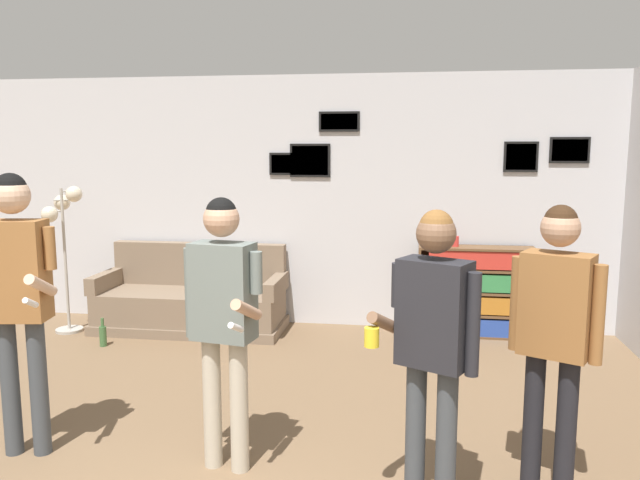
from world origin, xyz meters
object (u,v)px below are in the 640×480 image
at_px(couch, 192,302).
at_px(bottle_on_floor, 103,335).
at_px(person_player_foreground_left, 17,283).
at_px(person_spectator_near_bookshelf, 555,321).
at_px(drinking_cup, 455,241).
at_px(person_watcher_holding_cup, 433,330).
at_px(person_player_foreground_center, 223,306).
at_px(bookshelf, 475,292).
at_px(floor_lamp, 63,225).

relative_size(couch, bottle_on_floor, 7.04).
xyz_separation_m(person_player_foreground_left, person_spectator_near_bookshelf, (3.17, 0.02, -0.11)).
distance_m(couch, bottle_on_floor, 0.99).
xyz_separation_m(person_spectator_near_bookshelf, drinking_cup, (-0.34, 3.00, -0.01)).
relative_size(bottle_on_floor, drinking_cup, 2.67).
bearing_deg(person_watcher_holding_cup, person_player_foreground_center, 168.68).
bearing_deg(bookshelf, drinking_cup, -179.91).
distance_m(couch, floor_lamp, 1.54).
bearing_deg(bottle_on_floor, person_player_foreground_left, -74.42).
bearing_deg(couch, floor_lamp, -166.57).
xyz_separation_m(bookshelf, floor_lamp, (-4.24, -0.50, 0.67)).
relative_size(bookshelf, drinking_cup, 11.00).
distance_m(person_player_foreground_center, bottle_on_floor, 2.97).
relative_size(person_player_foreground_center, drinking_cup, 15.51).
xyz_separation_m(bookshelf, drinking_cup, (-0.22, -0.00, 0.52)).
distance_m(person_watcher_holding_cup, drinking_cup, 3.27).
xyz_separation_m(couch, person_player_foreground_left, (-0.07, -2.83, 0.82)).
height_order(bookshelf, drinking_cup, drinking_cup).
distance_m(person_player_foreground_left, person_player_foreground_center, 1.31).
bearing_deg(person_player_foreground_left, person_player_foreground_center, 0.37).
bearing_deg(bookshelf, floor_lamp, -173.33).
bearing_deg(couch, bookshelf, 3.76).
bearing_deg(bookshelf, person_player_foreground_left, -135.25).
bearing_deg(drinking_cup, couch, -175.95).
height_order(person_player_foreground_center, bottle_on_floor, person_player_foreground_center).
height_order(bookshelf, floor_lamp, floor_lamp).
relative_size(couch, person_watcher_holding_cup, 1.23).
relative_size(couch, floor_lamp, 1.29).
bearing_deg(bookshelf, couch, -176.24).
bearing_deg(bookshelf, person_player_foreground_center, -120.07).
relative_size(bookshelf, bottle_on_floor, 4.12).
distance_m(floor_lamp, person_spectator_near_bookshelf, 5.04).
xyz_separation_m(person_watcher_holding_cup, drinking_cup, (0.32, 3.26, -0.01)).
height_order(floor_lamp, person_watcher_holding_cup, person_watcher_holding_cup).
height_order(person_player_foreground_left, person_spectator_near_bookshelf, person_player_foreground_left).
height_order(bookshelf, person_watcher_holding_cup, person_watcher_holding_cup).
bearing_deg(drinking_cup, person_watcher_holding_cup, -95.65).
xyz_separation_m(bookshelf, person_player_foreground_center, (-1.75, -3.02, 0.55)).
xyz_separation_m(person_player_foreground_left, person_watcher_holding_cup, (2.51, -0.23, -0.12)).
bearing_deg(floor_lamp, bookshelf, 6.67).
distance_m(bookshelf, drinking_cup, 0.56).
height_order(floor_lamp, bottle_on_floor, floor_lamp).
distance_m(bookshelf, person_player_foreground_left, 4.34).
height_order(couch, person_player_foreground_center, person_player_foreground_center).
height_order(person_player_foreground_left, drinking_cup, person_player_foreground_left).
distance_m(bookshelf, person_watcher_holding_cup, 3.34).
bearing_deg(person_watcher_holding_cup, couch, 128.60).
height_order(bookshelf, person_spectator_near_bookshelf, person_spectator_near_bookshelf).
bearing_deg(couch, person_player_foreground_left, -91.37).
distance_m(bottle_on_floor, drinking_cup, 3.65).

